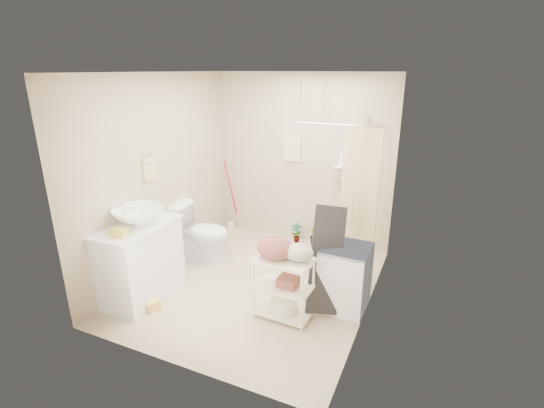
{
  "coord_description": "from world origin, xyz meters",
  "views": [
    {
      "loc": [
        2.01,
        -3.98,
        2.63
      ],
      "look_at": [
        0.11,
        0.25,
        1.04
      ],
      "focal_mm": 26.0,
      "sensor_mm": 36.0,
      "label": 1
    }
  ],
  "objects_px": {
    "vanity": "(141,261)",
    "washing_machine": "(345,277)",
    "laundry_rack": "(284,282)",
    "toilet": "(202,232)"
  },
  "relations": [
    {
      "from": "vanity",
      "to": "toilet",
      "type": "height_order",
      "value": "vanity"
    },
    {
      "from": "laundry_rack",
      "to": "vanity",
      "type": "bearing_deg",
      "value": -167.97
    },
    {
      "from": "washing_machine",
      "to": "vanity",
      "type": "bearing_deg",
      "value": -160.17
    },
    {
      "from": "vanity",
      "to": "washing_machine",
      "type": "xyz_separation_m",
      "value": [
        2.3,
        0.76,
        -0.08
      ]
    },
    {
      "from": "toilet",
      "to": "laundry_rack",
      "type": "xyz_separation_m",
      "value": [
        1.61,
        -0.82,
        0.01
      ]
    },
    {
      "from": "toilet",
      "to": "laundry_rack",
      "type": "height_order",
      "value": "laundry_rack"
    },
    {
      "from": "vanity",
      "to": "laundry_rack",
      "type": "distance_m",
      "value": 1.76
    },
    {
      "from": "toilet",
      "to": "laundry_rack",
      "type": "relative_size",
      "value": 0.99
    },
    {
      "from": "toilet",
      "to": "vanity",
      "type": "bearing_deg",
      "value": 169.54
    },
    {
      "from": "vanity",
      "to": "toilet",
      "type": "xyz_separation_m",
      "value": [
        0.12,
        1.11,
        -0.04
      ]
    }
  ]
}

